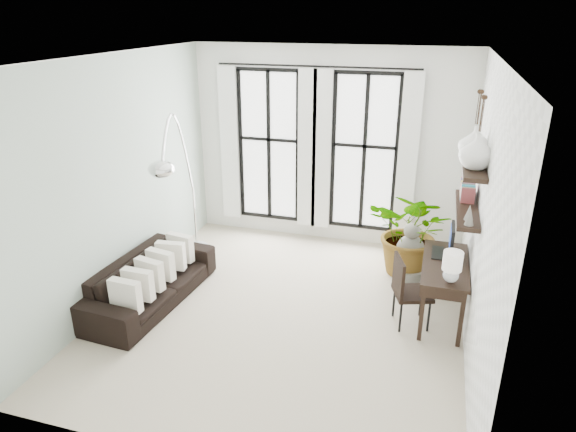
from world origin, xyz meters
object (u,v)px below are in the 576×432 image
at_px(sofa, 150,281).
at_px(buddha, 410,255).
at_px(plant, 413,232).
at_px(desk, 445,268).
at_px(arc_lamp, 176,151).
at_px(desk_chair, 406,287).

distance_m(sofa, buddha, 3.69).
xyz_separation_m(plant, desk, (0.46, -1.14, 0.05)).
relative_size(arc_lamp, buddha, 2.85).
xyz_separation_m(desk, arc_lamp, (-3.64, 0.15, 1.17)).
bearing_deg(desk, arc_lamp, 177.64).
xyz_separation_m(desk, desk_chair, (-0.43, -0.25, -0.20)).
relative_size(sofa, desk_chair, 2.33).
height_order(plant, arc_lamp, arc_lamp).
relative_size(desk, arc_lamp, 0.54).
relative_size(desk_chair, buddha, 1.07).
bearing_deg(arc_lamp, buddha, 15.40).
bearing_deg(buddha, desk_chair, -88.50).
xyz_separation_m(desk_chair, arc_lamp, (-3.21, 0.40, 1.37)).
xyz_separation_m(plant, arc_lamp, (-3.19, -0.99, 1.22)).
relative_size(sofa, desk, 1.63).
distance_m(plant, desk, 1.23).
bearing_deg(desk_chair, buddha, 72.75).
bearing_deg(plant, sofa, -151.28).
xyz_separation_m(plant, desk_chair, (0.03, -1.39, -0.15)).
xyz_separation_m(plant, buddha, (-0.01, -0.11, -0.31)).
bearing_deg(buddha, sofa, -152.76).
bearing_deg(desk, plant, 111.81).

